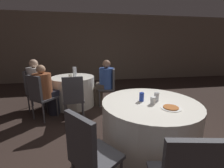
# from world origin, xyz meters

# --- Properties ---
(ground_plane) EXTENTS (16.00, 16.00, 0.00)m
(ground_plane) POSITION_xyz_m (0.00, 0.00, 0.00)
(ground_plane) COLOR #332621
(wall_back) EXTENTS (16.00, 0.06, 2.80)m
(wall_back) POSITION_xyz_m (0.00, 4.82, 1.40)
(wall_back) COLOR #7A6B5B
(wall_back) RESTS_ON ground_plane
(table_near) EXTENTS (1.35, 1.35, 0.75)m
(table_near) POSITION_xyz_m (0.25, 0.03, 0.37)
(table_near) COLOR white
(table_near) RESTS_ON ground_plane
(table_far) EXTENTS (1.07, 1.07, 0.75)m
(table_far) POSITION_xyz_m (-0.97, 1.99, 0.37)
(table_far) COLOR white
(table_far) RESTS_ON ground_plane
(chair_near_southwest) EXTENTS (0.56, 0.56, 0.95)m
(chair_near_southwest) POSITION_xyz_m (-0.63, -0.63, 0.57)
(chair_near_southwest) COLOR #47474C
(chair_near_southwest) RESTS_ON ground_plane
(chair_far_east) EXTENTS (0.47, 0.46, 0.95)m
(chair_far_east) POSITION_xyz_m (-0.03, 1.83, 0.57)
(chair_far_east) COLOR #47474C
(chair_far_east) RESTS_ON ground_plane
(chair_far_west) EXTENTS (0.44, 0.43, 0.95)m
(chair_far_west) POSITION_xyz_m (-1.92, 1.91, 0.57)
(chair_far_west) COLOR #47474C
(chair_far_west) RESTS_ON ground_plane
(chair_far_southwest) EXTENTS (0.56, 0.56, 0.95)m
(chair_far_southwest) POSITION_xyz_m (-1.57, 1.26, 0.57)
(chair_far_southwest) COLOR #47474C
(chair_far_southwest) RESTS_ON ground_plane
(chair_far_south) EXTENTS (0.43, 0.44, 0.95)m
(chair_far_south) POSITION_xyz_m (-0.89, 1.04, 0.57)
(chair_far_south) COLOR #47474C
(chair_far_south) RESTS_ON ground_plane
(person_white_shirt) EXTENTS (0.52, 0.37, 1.20)m
(person_white_shirt) POSITION_xyz_m (-1.76, 1.92, 0.62)
(person_white_shirt) COLOR #282828
(person_white_shirt) RESTS_ON ground_plane
(person_blue_shirt) EXTENTS (0.52, 0.40, 1.17)m
(person_blue_shirt) POSITION_xyz_m (-0.19, 1.86, 0.61)
(person_blue_shirt) COLOR #4C4238
(person_blue_shirt) RESTS_ON ground_plane
(person_floral_shirt) EXTENTS (0.48, 0.50, 1.14)m
(person_floral_shirt) POSITION_xyz_m (-1.47, 1.38, 0.59)
(person_floral_shirt) COLOR black
(person_floral_shirt) RESTS_ON ground_plane
(pizza_plate_near) EXTENTS (0.25, 0.25, 0.02)m
(pizza_plate_near) POSITION_xyz_m (0.40, -0.23, 0.76)
(pizza_plate_near) COLOR white
(pizza_plate_near) RESTS_ON table_near
(soda_can_blue) EXTENTS (0.07, 0.07, 0.12)m
(soda_can_blue) POSITION_xyz_m (0.13, 0.07, 0.81)
(soda_can_blue) COLOR #1E38A5
(soda_can_blue) RESTS_ON table_near
(soda_can_silver) EXTENTS (0.07, 0.07, 0.12)m
(soda_can_silver) POSITION_xyz_m (0.34, 0.04, 0.81)
(soda_can_silver) COLOR silver
(soda_can_silver) RESTS_ON table_near
(cup_near) EXTENTS (0.07, 0.07, 0.10)m
(cup_near) POSITION_xyz_m (0.24, -0.06, 0.80)
(cup_near) COLOR white
(cup_near) RESTS_ON table_near
(bottle_far) EXTENTS (0.09, 0.09, 0.25)m
(bottle_far) POSITION_xyz_m (-0.91, 2.00, 0.87)
(bottle_far) COLOR silver
(bottle_far) RESTS_ON table_far
(cup_far) EXTENTS (0.09, 0.09, 0.10)m
(cup_far) POSITION_xyz_m (-1.00, 1.84, 0.80)
(cup_far) COLOR silver
(cup_far) RESTS_ON table_far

